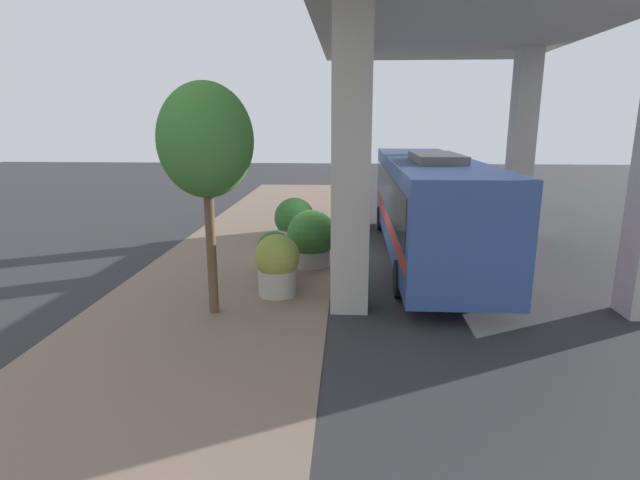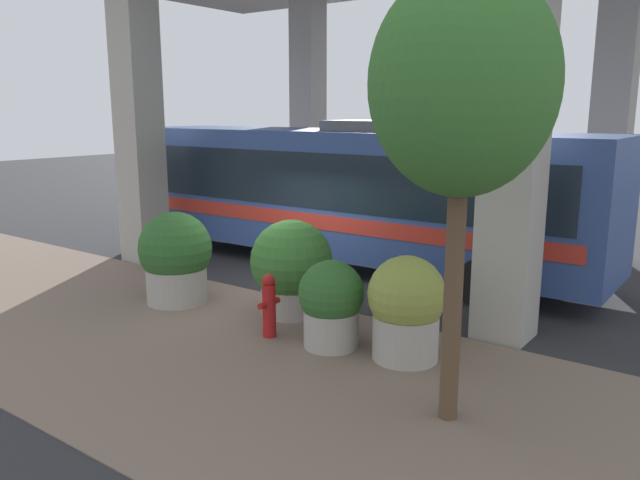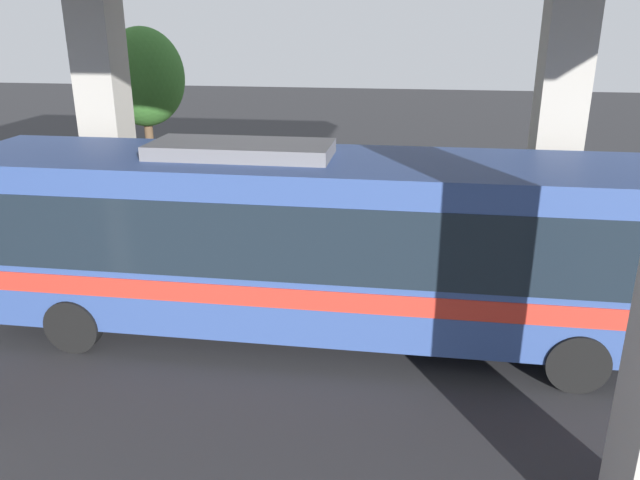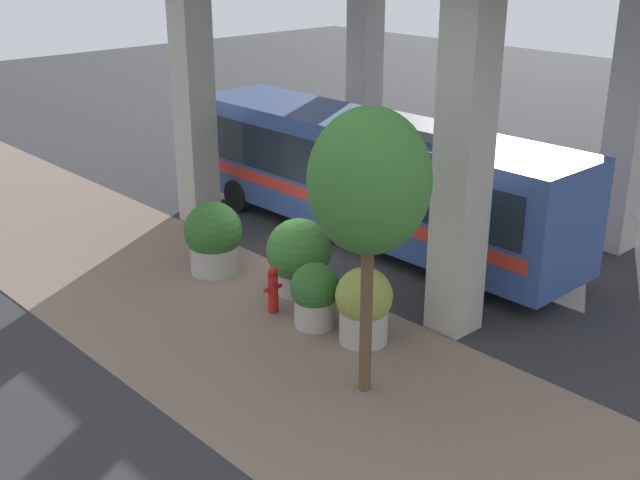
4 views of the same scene
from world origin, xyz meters
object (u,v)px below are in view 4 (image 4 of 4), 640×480
at_px(planter_front, 214,238).
at_px(planter_back, 299,256).
at_px(fire_hydrant, 273,290).
at_px(street_tree_near, 369,183).
at_px(bus, 370,172).
at_px(planter_extra, 315,295).
at_px(planter_middle, 364,305).

xyz_separation_m(planter_front, planter_back, (0.80, -2.33, -0.02)).
bearing_deg(fire_hydrant, planter_front, 81.79).
xyz_separation_m(planter_front, street_tree_near, (-1.26, -6.51, 3.16)).
bearing_deg(street_tree_near, bus, 43.18).
relative_size(planter_front, street_tree_near, 0.34).
xyz_separation_m(bus, planter_front, (-4.62, 1.00, -1.02)).
relative_size(bus, fire_hydrant, 11.23).
height_order(planter_front, planter_extra, planter_front).
xyz_separation_m(fire_hydrant, planter_middle, (0.51, -2.35, 0.28)).
relative_size(planter_front, planter_back, 1.02).
distance_m(bus, planter_back, 4.17).
bearing_deg(planter_front, planter_extra, -92.11).
xyz_separation_m(planter_extra, street_tree_near, (-1.11, -2.60, 3.35)).
height_order(planter_front, planter_back, planter_front).
bearing_deg(fire_hydrant, bus, 19.75).
distance_m(fire_hydrant, planter_middle, 2.42).
height_order(bus, planter_extra, bus).
height_order(planter_front, street_tree_near, street_tree_near).
bearing_deg(planter_middle, fire_hydrant, 102.28).
distance_m(fire_hydrant, planter_front, 2.86).
xyz_separation_m(bus, planter_back, (-3.81, -1.33, -1.04)).
relative_size(fire_hydrant, planter_extra, 0.77).
distance_m(fire_hydrant, planter_extra, 1.16).
bearing_deg(planter_back, planter_middle, -103.82).
xyz_separation_m(planter_front, planter_extra, (-0.14, -3.92, -0.19)).
relative_size(fire_hydrant, street_tree_near, 0.21).
distance_m(bus, planter_middle, 6.23).
height_order(planter_back, planter_extra, planter_back).
bearing_deg(planter_extra, fire_hydrant, 103.13).
relative_size(planter_front, planter_middle, 1.12).
xyz_separation_m(bus, planter_extra, (-4.76, -2.92, -1.20)).
height_order(fire_hydrant, planter_front, planter_front).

